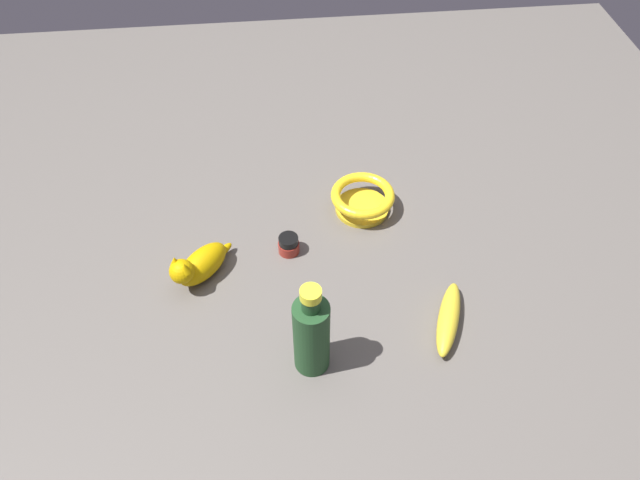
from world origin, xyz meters
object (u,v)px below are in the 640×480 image
(cat_figurine, at_px, (198,265))
(bowl, at_px, (363,199))
(banana, at_px, (448,319))
(bottle_tall, at_px, (311,334))
(nail_polish_jar, at_px, (289,245))

(cat_figurine, distance_m, bowl, 0.37)
(cat_figurine, relative_size, bowl, 0.93)
(bowl, relative_size, banana, 0.82)
(cat_figurine, xyz_separation_m, bowl, (0.15, -0.34, -0.00))
(cat_figurine, distance_m, bottle_tall, 0.29)
(cat_figurine, height_order, bottle_tall, bottle_tall)
(nail_polish_jar, bearing_deg, cat_figurine, 105.64)
(cat_figurine, distance_m, banana, 0.48)
(bowl, height_order, banana, bowl)
(bowl, bearing_deg, banana, -160.41)
(bowl, bearing_deg, cat_figurine, 113.98)
(cat_figurine, relative_size, bottle_tall, 0.62)
(bottle_tall, distance_m, nail_polish_jar, 0.27)
(cat_figurine, bearing_deg, bottle_tall, -136.86)
(bottle_tall, xyz_separation_m, bowl, (0.36, -0.14, -0.05))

